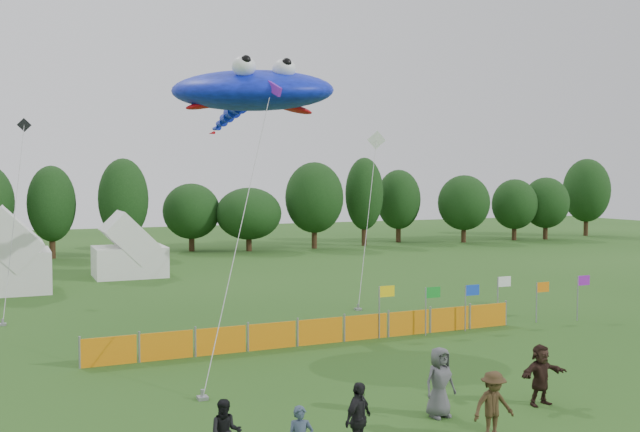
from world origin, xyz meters
name	(u,v)px	position (x,y,z in m)	size (l,w,h in m)	color
ground	(411,422)	(0.00, 0.00, 0.00)	(160.00, 160.00, 0.00)	#234C16
treeline	(153,206)	(1.61, 44.93, 4.18)	(104.57, 8.78, 8.36)	#382314
tent_left	(9,258)	(-9.67, 28.08, 1.97)	(4.42, 4.42, 3.90)	silver
tent_right	(129,252)	(-2.39, 31.87, 1.65)	(4.63, 3.70, 3.27)	white
barrier_fence	(320,331)	(1.41, 9.18, 0.50)	(17.90, 0.06, 1.00)	orange
flag_row	(486,297)	(9.13, 9.00, 1.37)	(10.73, 0.66, 2.15)	gray
spectator_c	(493,406)	(1.19, -1.93, 0.86)	(1.12, 0.64, 1.73)	#3A2A17
spectator_d	(358,420)	(-2.33, -1.53, 0.88)	(1.03, 0.43, 1.75)	black
spectator_e	(440,382)	(0.94, 0.08, 0.95)	(0.93, 0.61, 1.91)	#4C4C51
spectator_f	(541,375)	(4.15, -0.22, 0.87)	(1.62, 0.52, 1.75)	black
stingray_kite	(250,92)	(-0.07, 13.32, 10.16)	(8.84, 17.96, 11.42)	#1126F2
small_kite_white	(371,187)	(8.95, 19.24, 6.02)	(5.00, 6.48, 9.31)	white
small_kite_dark	(16,202)	(-9.30, 23.35, 5.29)	(1.80, 9.88, 9.90)	black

